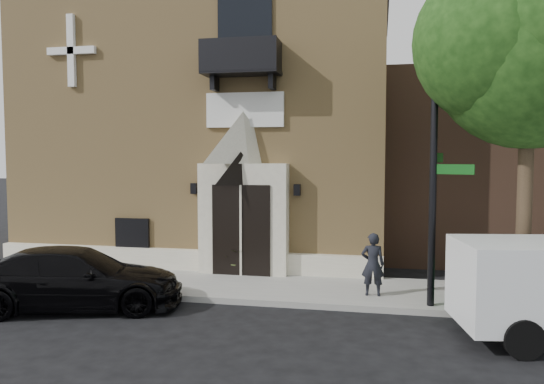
{
  "coord_description": "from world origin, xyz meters",
  "views": [
    {
      "loc": [
        2.88,
        -12.06,
        3.59
      ],
      "look_at": [
        -0.0,
        2.0,
        2.59
      ],
      "focal_mm": 35.0,
      "sensor_mm": 36.0,
      "label": 1
    }
  ],
  "objects_px": {
    "pedestrian_near": "(373,264)",
    "fire_hydrant": "(499,295)",
    "black_sedan": "(76,278)",
    "dumpster": "(493,281)",
    "street_sign": "(434,173)"
  },
  "relations": [
    {
      "from": "black_sedan",
      "to": "street_sign",
      "type": "distance_m",
      "value": 8.63
    },
    {
      "from": "black_sedan",
      "to": "dumpster",
      "type": "distance_m",
      "value": 9.59
    },
    {
      "from": "black_sedan",
      "to": "pedestrian_near",
      "type": "bearing_deg",
      "value": -89.87
    },
    {
      "from": "black_sedan",
      "to": "fire_hydrant",
      "type": "height_order",
      "value": "black_sedan"
    },
    {
      "from": "fire_hydrant",
      "to": "dumpster",
      "type": "xyz_separation_m",
      "value": [
        -0.08,
        0.24,
        0.24
      ]
    },
    {
      "from": "pedestrian_near",
      "to": "fire_hydrant",
      "type": "bearing_deg",
      "value": 162.15
    },
    {
      "from": "dumpster",
      "to": "pedestrian_near",
      "type": "xyz_separation_m",
      "value": [
        -2.68,
        0.54,
        0.17
      ]
    },
    {
      "from": "fire_hydrant",
      "to": "street_sign",
      "type": "bearing_deg",
      "value": 172.76
    },
    {
      "from": "black_sedan",
      "to": "pedestrian_near",
      "type": "distance_m",
      "value": 7.09
    },
    {
      "from": "black_sedan",
      "to": "street_sign",
      "type": "height_order",
      "value": "street_sign"
    },
    {
      "from": "black_sedan",
      "to": "fire_hydrant",
      "type": "relative_size",
      "value": 6.49
    },
    {
      "from": "black_sedan",
      "to": "street_sign",
      "type": "bearing_deg",
      "value": -96.54
    },
    {
      "from": "black_sedan",
      "to": "dumpster",
      "type": "relative_size",
      "value": 2.47
    },
    {
      "from": "black_sedan",
      "to": "fire_hydrant",
      "type": "xyz_separation_m",
      "value": [
        9.56,
        1.23,
        -0.19
      ]
    },
    {
      "from": "fire_hydrant",
      "to": "dumpster",
      "type": "distance_m",
      "value": 0.35
    }
  ]
}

